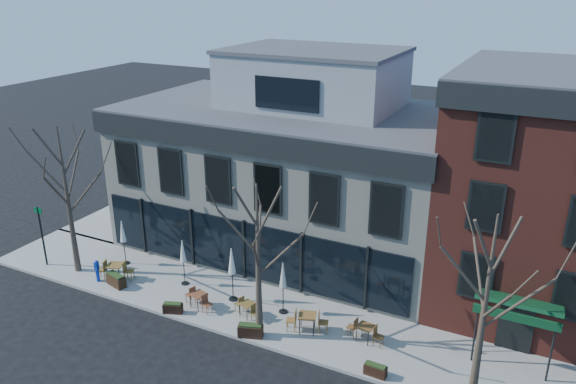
% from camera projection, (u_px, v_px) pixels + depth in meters
% --- Properties ---
extents(ground, '(120.00, 120.00, 0.00)m').
position_uv_depth(ground, '(246.00, 282.00, 29.13)').
color(ground, black).
rests_on(ground, ground).
extents(sidewalk_front, '(33.50, 4.70, 0.15)m').
position_uv_depth(sidewalk_front, '(283.00, 317.00, 25.95)').
color(sidewalk_front, gray).
rests_on(sidewalk_front, ground).
extents(sidewalk_side, '(4.50, 12.00, 0.15)m').
position_uv_depth(sidewalk_side, '(150.00, 204.00, 38.81)').
color(sidewalk_side, gray).
rests_on(sidewalk_side, ground).
extents(corner_building, '(18.39, 10.39, 11.10)m').
position_uv_depth(corner_building, '(291.00, 168.00, 31.63)').
color(corner_building, beige).
rests_on(corner_building, ground).
extents(red_brick_building, '(8.20, 11.78, 11.18)m').
position_uv_depth(red_brick_building, '(541.00, 190.00, 25.82)').
color(red_brick_building, maroon).
rests_on(red_brick_building, ground).
extents(tree_corner, '(3.93, 3.98, 7.92)m').
position_uv_depth(tree_corner, '(68.00, 199.00, 28.48)').
color(tree_corner, '#382B21').
rests_on(tree_corner, sidewalk_front).
extents(tree_mid, '(3.50, 3.55, 7.04)m').
position_uv_depth(tree_mid, '(258.00, 261.00, 23.25)').
color(tree_mid, '#382B21').
rests_on(tree_mid, sidewalk_front).
extents(tree_right, '(3.72, 3.77, 7.48)m').
position_uv_depth(tree_right, '(485.00, 310.00, 19.40)').
color(tree_right, '#382B21').
rests_on(tree_right, sidewalk_front).
extents(sign_pole, '(0.50, 0.10, 3.40)m').
position_uv_depth(sign_pole, '(42.00, 232.00, 29.85)').
color(sign_pole, black).
rests_on(sign_pole, sidewalk_front).
extents(call_box, '(0.24, 0.24, 1.22)m').
position_uv_depth(call_box, '(97.00, 270.00, 28.65)').
color(call_box, '#0D2FB1').
rests_on(call_box, sidewalk_front).
extents(cafe_set_0, '(1.97, 1.14, 1.02)m').
position_uv_depth(cafe_set_0, '(115.00, 270.00, 28.89)').
color(cafe_set_0, brown).
rests_on(cafe_set_0, sidewalk_front).
extents(cafe_set_2, '(1.74, 0.90, 0.89)m').
position_uv_depth(cafe_set_2, '(199.00, 299.00, 26.42)').
color(cafe_set_2, brown).
rests_on(cafe_set_2, sidewalk_front).
extents(cafe_set_3, '(1.60, 0.86, 0.82)m').
position_uv_depth(cafe_set_3, '(247.00, 308.00, 25.75)').
color(cafe_set_3, brown).
rests_on(cafe_set_3, sidewalk_front).
extents(cafe_set_4, '(1.94, 1.08, 1.00)m').
position_uv_depth(cafe_set_4, '(307.00, 321.00, 24.64)').
color(cafe_set_4, brown).
rests_on(cafe_set_4, sidewalk_front).
extents(cafe_set_5, '(1.73, 0.76, 0.89)m').
position_uv_depth(cafe_set_5, '(365.00, 331.00, 24.00)').
color(cafe_set_5, brown).
rests_on(cafe_set_5, sidewalk_front).
extents(umbrella_0, '(0.40, 0.40, 2.53)m').
position_uv_depth(umbrella_0, '(123.00, 234.00, 30.03)').
color(umbrella_0, black).
rests_on(umbrella_0, sidewalk_front).
extents(umbrella_1, '(0.39, 0.39, 2.45)m').
position_uv_depth(umbrella_1, '(183.00, 253.00, 28.00)').
color(umbrella_1, black).
rests_on(umbrella_1, sidewalk_front).
extents(umbrella_2, '(0.44, 0.44, 2.77)m').
position_uv_depth(umbrella_2, '(232.00, 264.00, 26.52)').
color(umbrella_2, black).
rests_on(umbrella_2, sidewalk_front).
extents(umbrella_3, '(0.41, 0.41, 2.59)m').
position_uv_depth(umbrella_3, '(283.00, 278.00, 25.55)').
color(umbrella_3, black).
rests_on(umbrella_3, sidewalk_front).
extents(planter_0, '(1.23, 0.73, 0.64)m').
position_uv_depth(planter_0, '(116.00, 280.00, 28.36)').
color(planter_0, black).
rests_on(planter_0, sidewalk_front).
extents(planter_1, '(0.97, 0.66, 0.50)m').
position_uv_depth(planter_1, '(173.00, 308.00, 26.09)').
color(planter_1, black).
rests_on(planter_1, sidewalk_front).
extents(planter_2, '(1.16, 0.76, 0.61)m').
position_uv_depth(planter_2, '(251.00, 330.00, 24.34)').
color(planter_2, '#311A10').
rests_on(planter_2, sidewalk_front).
extents(planter_3, '(0.90, 0.39, 0.50)m').
position_uv_depth(planter_3, '(375.00, 370.00, 21.97)').
color(planter_3, black).
rests_on(planter_3, sidewalk_front).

